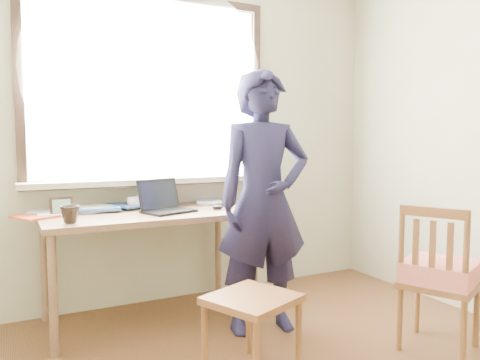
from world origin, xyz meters
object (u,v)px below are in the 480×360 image
mug_white (135,203)px  mug_dark (70,215)px  side_chair (439,274)px  laptop (165,204)px  person (264,201)px  work_chair (252,308)px  desk (149,223)px

mug_white → mug_dark: 0.62m
mug_white → side_chair: bearing=-44.9°
laptop → mug_dark: bearing=-165.1°
mug_dark → person: size_ratio=0.07×
laptop → work_chair: size_ratio=0.73×
laptop → work_chair: laptop is taller
laptop → mug_dark: (-0.63, -0.17, -0.00)m
desk → work_chair: 1.07m
work_chair → side_chair: size_ratio=0.62×
mug_dark → work_chair: mug_dark is taller
desk → side_chair: 1.84m
desk → work_chair: bearing=-75.5°
laptop → mug_white: size_ratio=3.47×
mug_dark → side_chair: (1.90, -1.02, -0.34)m
work_chair → person: 0.78m
work_chair → side_chair: 1.14m
laptop → person: size_ratio=0.23×
mug_dark → side_chair: size_ratio=0.13×
laptop → mug_white: 0.26m
laptop → desk: bearing=159.8°
desk → side_chair: bearing=-41.7°
laptop → person: 0.68m
desk → person: size_ratio=0.83×
laptop → mug_white: laptop is taller
work_chair → person: (0.36, 0.50, 0.48)m
desk → mug_dark: 0.58m
work_chair → side_chair: side_chair is taller
mug_white → side_chair: size_ratio=0.13×
desk → side_chair: side_chair is taller
laptop → person: bearing=-41.5°
mug_dark → person: 1.18m
mug_dark → side_chair: side_chair is taller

